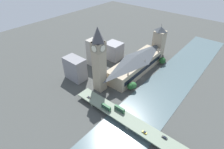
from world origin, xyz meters
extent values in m
plane|color=#424442|center=(0.00, 0.00, 0.00)|extent=(600.00, 600.00, 0.00)
cube|color=#4C6066|center=(-30.20, 0.00, 0.15)|extent=(48.41, 360.00, 0.30)
cube|color=tan|center=(15.84, -8.00, 9.14)|extent=(25.68, 94.17, 18.28)
cube|color=black|center=(2.85, -8.00, 10.06)|extent=(0.40, 86.64, 5.48)
pyramid|color=#3D4247|center=(15.84, -8.00, 21.69)|extent=(25.17, 92.29, 6.83)
cone|color=gray|center=(4.00, -43.79, 20.78)|extent=(2.20, 2.20, 5.00)
cone|color=gray|center=(4.00, -8.00, 20.78)|extent=(2.20, 2.20, 5.00)
cone|color=gray|center=(4.00, 27.79, 20.78)|extent=(2.20, 2.20, 5.00)
cube|color=tan|center=(27.56, 48.70, 29.59)|extent=(11.22, 11.22, 59.18)
cube|color=gray|center=(27.56, 48.70, 54.13)|extent=(11.89, 11.89, 10.10)
cylinder|color=black|center=(21.78, 48.70, 54.13)|extent=(0.50, 7.35, 7.35)
cylinder|color=silver|center=(21.66, 48.70, 54.13)|extent=(0.62, 6.81, 6.81)
cylinder|color=black|center=(33.35, 48.70, 54.13)|extent=(0.50, 7.35, 7.35)
cylinder|color=silver|center=(33.46, 48.70, 54.13)|extent=(0.62, 6.81, 6.81)
cylinder|color=black|center=(27.56, 42.91, 54.13)|extent=(7.35, 0.50, 7.35)
cylinder|color=silver|center=(27.56, 42.80, 54.13)|extent=(6.81, 0.62, 6.81)
cylinder|color=black|center=(27.56, 54.48, 54.13)|extent=(7.35, 0.50, 7.35)
cylinder|color=silver|center=(27.56, 54.60, 54.13)|extent=(6.81, 0.62, 6.81)
pyramid|color=#424247|center=(27.56, 48.70, 66.98)|extent=(11.44, 11.44, 15.59)
cube|color=tan|center=(15.84, -66.51, 19.37)|extent=(14.85, 14.85, 38.73)
pyramid|color=#3D4247|center=(15.84, -66.51, 42.07)|extent=(14.85, 14.85, 6.68)
cylinder|color=#333338|center=(15.84, -66.51, 47.42)|extent=(0.30, 0.30, 4.00)
cube|color=#5D6A59|center=(-30.20, 69.52, 2.35)|extent=(3.00, 12.27, 4.71)
cube|color=#5D6A59|center=(14.88, 69.52, 2.35)|extent=(3.00, 12.27, 4.71)
cube|color=gray|center=(-30.20, 69.52, 5.31)|extent=(128.82, 14.44, 1.20)
cube|color=#235B33|center=(-14.45, 66.35, 7.31)|extent=(11.18, 2.52, 1.99)
cube|color=black|center=(-14.45, 66.35, 7.71)|extent=(10.06, 2.58, 0.88)
cube|color=#235B33|center=(-14.45, 66.35, 9.47)|extent=(10.96, 2.52, 2.33)
cube|color=black|center=(-14.45, 66.35, 9.59)|extent=(10.06, 2.58, 1.12)
cube|color=#1E4E2B|center=(-14.45, 66.35, 10.72)|extent=(10.84, 2.39, 0.16)
cylinder|color=black|center=(-9.67, 65.20, 6.42)|extent=(1.02, 0.28, 1.02)
cylinder|color=black|center=(-9.67, 67.50, 6.42)|extent=(1.02, 0.28, 1.02)
cylinder|color=black|center=(-19.13, 65.20, 6.42)|extent=(1.02, 0.28, 1.02)
cylinder|color=black|center=(-19.13, 67.50, 6.42)|extent=(1.02, 0.28, 1.02)
cube|color=#235B33|center=(-3.04, 72.75, 7.31)|extent=(10.68, 2.54, 1.90)
cube|color=black|center=(-3.04, 72.75, 7.69)|extent=(9.61, 2.60, 0.83)
cube|color=#235B33|center=(-3.04, 72.75, 9.37)|extent=(10.47, 2.54, 2.23)
cube|color=black|center=(-3.04, 72.75, 9.48)|extent=(9.61, 2.60, 1.07)
cube|color=#1E4E2B|center=(-3.04, 72.75, 10.56)|extent=(10.36, 2.41, 0.16)
cylinder|color=black|center=(1.39, 71.59, 6.48)|extent=(1.14, 0.28, 1.14)
cylinder|color=black|center=(1.39, 73.90, 6.48)|extent=(1.14, 0.28, 1.14)
cylinder|color=black|center=(-7.36, 71.59, 6.48)|extent=(1.14, 0.28, 1.14)
cylinder|color=black|center=(-7.36, 73.90, 6.48)|extent=(1.14, 0.28, 1.14)
cube|color=slate|center=(21.63, 72.55, 6.46)|extent=(4.56, 1.78, 0.61)
cube|color=black|center=(21.49, 72.55, 7.00)|extent=(2.37, 1.60, 0.47)
cylinder|color=black|center=(23.42, 71.75, 6.26)|extent=(0.70, 0.22, 0.70)
cylinder|color=black|center=(23.42, 73.35, 6.26)|extent=(0.70, 0.22, 0.70)
cylinder|color=black|center=(19.84, 71.75, 6.26)|extent=(0.70, 0.22, 0.70)
cylinder|color=black|center=(19.84, 73.35, 6.26)|extent=(0.70, 0.22, 0.70)
cube|color=black|center=(-61.38, 66.12, 6.49)|extent=(4.56, 1.89, 0.66)
cube|color=black|center=(-61.51, 66.12, 7.06)|extent=(2.37, 1.70, 0.47)
cylinder|color=black|center=(-59.60, 65.27, 6.27)|extent=(0.72, 0.22, 0.72)
cylinder|color=black|center=(-59.60, 66.98, 6.27)|extent=(0.72, 0.22, 0.72)
cylinder|color=black|center=(-63.16, 65.27, 6.27)|extent=(0.72, 0.22, 0.72)
cylinder|color=black|center=(-63.16, 66.98, 6.27)|extent=(0.72, 0.22, 0.72)
cube|color=gold|center=(-46.02, 72.49, 6.49)|extent=(4.33, 1.76, 0.69)
cube|color=black|center=(-46.15, 72.49, 7.09)|extent=(2.25, 1.59, 0.51)
cylinder|color=black|center=(-44.31, 71.70, 6.24)|extent=(0.66, 0.22, 0.66)
cylinder|color=black|center=(-44.31, 73.28, 6.24)|extent=(0.66, 0.22, 0.66)
cylinder|color=black|center=(-47.72, 71.70, 6.24)|extent=(0.66, 0.22, 0.66)
cylinder|color=black|center=(-47.72, 73.28, 6.24)|extent=(0.66, 0.22, 0.66)
cube|color=#A39E93|center=(69.11, 13.24, 18.31)|extent=(20.39, 15.53, 36.62)
cube|color=#939399|center=(61.27, -16.71, 12.18)|extent=(22.56, 20.98, 24.37)
cube|color=gray|center=(65.21, 52.76, 14.18)|extent=(26.12, 16.13, 28.37)
cylinder|color=brown|center=(-2.40, -47.13, 1.11)|extent=(0.70, 0.70, 2.21)
sphere|color=#1E4C23|center=(-2.40, -47.13, 6.14)|extent=(9.23, 9.23, 9.23)
cylinder|color=brown|center=(-2.92, 26.23, 1.72)|extent=(0.70, 0.70, 3.43)
sphere|color=#2D6633|center=(-2.92, 26.23, 6.84)|extent=(8.01, 8.01, 8.01)
cylinder|color=brown|center=(-1.07, 29.29, 1.48)|extent=(0.70, 0.70, 2.96)
sphere|color=#1E4C23|center=(-1.07, 29.29, 6.09)|extent=(7.35, 7.35, 7.35)
camera|label=1|loc=(-84.22, 160.74, 131.64)|focal=28.00mm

